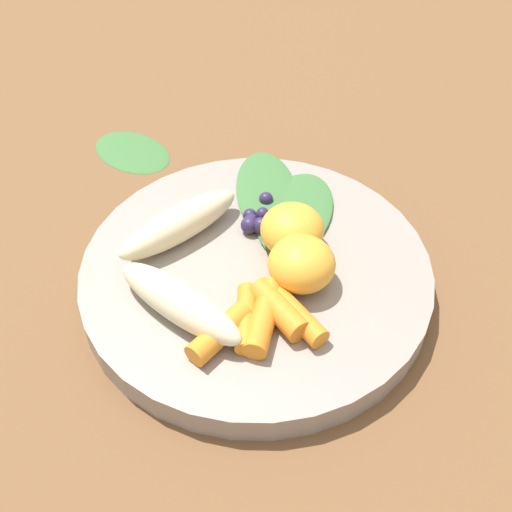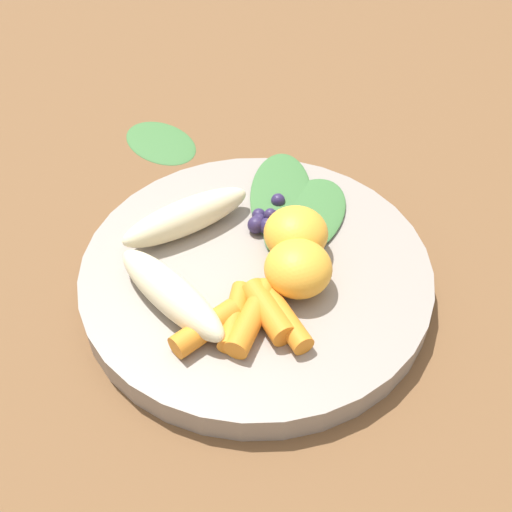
# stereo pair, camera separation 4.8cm
# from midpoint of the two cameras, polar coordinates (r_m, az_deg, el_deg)

# --- Properties ---
(ground_plane) EXTENTS (2.40, 2.40, 0.00)m
(ground_plane) POSITION_cam_midpoint_polar(r_m,az_deg,el_deg) (0.50, -2.72, -2.77)
(ground_plane) COLOR brown
(bowl) EXTENTS (0.27, 0.27, 0.02)m
(bowl) POSITION_cam_midpoint_polar(r_m,az_deg,el_deg) (0.50, -2.77, -1.88)
(bowl) COLOR gray
(bowl) RESTS_ON ground_plane
(banana_peeled_left) EXTENTS (0.08, 0.11, 0.03)m
(banana_peeled_left) POSITION_cam_midpoint_polar(r_m,az_deg,el_deg) (0.45, -9.97, -4.30)
(banana_peeled_left) COLOR beige
(banana_peeled_left) RESTS_ON bowl
(banana_peeled_right) EXTENTS (0.10, 0.10, 0.03)m
(banana_peeled_right) POSITION_cam_midpoint_polar(r_m,az_deg,el_deg) (0.51, -9.65, 2.73)
(banana_peeled_right) COLOR beige
(banana_peeled_right) RESTS_ON bowl
(orange_segment_near) EXTENTS (0.05, 0.05, 0.04)m
(orange_segment_near) POSITION_cam_midpoint_polar(r_m,az_deg,el_deg) (0.49, 0.47, 2.25)
(orange_segment_near) COLOR #F4A833
(orange_segment_near) RESTS_ON bowl
(orange_segment_far) EXTENTS (0.05, 0.05, 0.04)m
(orange_segment_far) POSITION_cam_midpoint_polar(r_m,az_deg,el_deg) (0.46, 1.17, -0.87)
(orange_segment_far) COLOR #F4A833
(orange_segment_far) RESTS_ON bowl
(carrot_front) EXTENTS (0.05, 0.04, 0.02)m
(carrot_front) POSITION_cam_midpoint_polar(r_m,az_deg,el_deg) (0.44, -6.45, -7.11)
(carrot_front) COLOR orange
(carrot_front) RESTS_ON bowl
(carrot_mid_left) EXTENTS (0.06, 0.02, 0.01)m
(carrot_mid_left) POSITION_cam_midpoint_polar(r_m,az_deg,el_deg) (0.45, -4.30, -5.74)
(carrot_mid_left) COLOR orange
(carrot_mid_left) RESTS_ON bowl
(carrot_mid_right) EXTENTS (0.06, 0.02, 0.02)m
(carrot_mid_right) POSITION_cam_midpoint_polar(r_m,az_deg,el_deg) (0.44, -2.40, -5.69)
(carrot_mid_right) COLOR orange
(carrot_mid_right) RESTS_ON bowl
(carrot_rear) EXTENTS (0.05, 0.05, 0.02)m
(carrot_rear) POSITION_cam_midpoint_polar(r_m,az_deg,el_deg) (0.45, -1.02, -5.00)
(carrot_rear) COLOR orange
(carrot_rear) RESTS_ON bowl
(carrot_small) EXTENTS (0.06, 0.05, 0.02)m
(carrot_small) POSITION_cam_midpoint_polar(r_m,az_deg,el_deg) (0.45, 0.29, -5.20)
(carrot_small) COLOR orange
(carrot_small) RESTS_ON bowl
(blueberry_pile) EXTENTS (0.05, 0.03, 0.02)m
(blueberry_pile) POSITION_cam_midpoint_polar(r_m,az_deg,el_deg) (0.51, -2.38, 3.26)
(blueberry_pile) COLOR #2D234C
(blueberry_pile) RESTS_ON bowl
(coconut_shred_patch) EXTENTS (0.04, 0.04, 0.00)m
(coconut_shred_patch) POSITION_cam_midpoint_polar(r_m,az_deg,el_deg) (0.52, 0.69, 3.33)
(coconut_shred_patch) COLOR white
(coconut_shred_patch) RESTS_ON bowl
(kale_leaf_left) EXTENTS (0.11, 0.08, 0.00)m
(kale_leaf_left) POSITION_cam_midpoint_polar(r_m,az_deg,el_deg) (0.53, 0.99, 3.82)
(kale_leaf_left) COLOR #3D7038
(kale_leaf_left) RESTS_ON bowl
(kale_leaf_right) EXTENTS (0.13, 0.08, 0.00)m
(kale_leaf_right) POSITION_cam_midpoint_polar(r_m,az_deg,el_deg) (0.55, -1.77, 5.56)
(kale_leaf_right) COLOR #3D7038
(kale_leaf_right) RESTS_ON bowl
(kale_leaf_stray) EXTENTS (0.09, 0.10, 0.01)m
(kale_leaf_stray) POSITION_cam_midpoint_polar(r_m,az_deg,el_deg) (0.65, -13.20, 9.15)
(kale_leaf_stray) COLOR #3D7038
(kale_leaf_stray) RESTS_ON ground_plane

